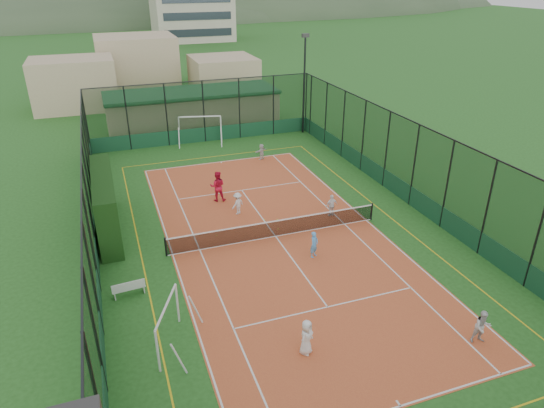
{
  "coord_description": "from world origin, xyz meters",
  "views": [
    {
      "loc": [
        -7.77,
        -21.16,
        12.83
      ],
      "look_at": [
        0.33,
        1.5,
        1.2
      ],
      "focal_mm": 32.0,
      "sensor_mm": 36.0,
      "label": 1
    }
  ],
  "objects_px": {
    "futsal_goal_near": "(168,326)",
    "child_far_right": "(332,205)",
    "child_near_mid": "(314,244)",
    "child_near_right": "(482,327)",
    "floodlight_ne": "(304,85)",
    "futsal_goal_far": "(200,130)",
    "clubhouse": "(192,108)",
    "white_bench": "(129,288)",
    "child_near_left": "(306,337)",
    "child_far_back": "(262,152)",
    "coach": "(218,186)",
    "child_far_left": "(238,203)"
  },
  "relations": [
    {
      "from": "floodlight_ne",
      "to": "child_near_left",
      "type": "distance_m",
      "value": 27.49
    },
    {
      "from": "white_bench",
      "to": "coach",
      "type": "distance_m",
      "value": 10.13
    },
    {
      "from": "child_near_left",
      "to": "child_near_mid",
      "type": "bearing_deg",
      "value": 24.15
    },
    {
      "from": "child_near_left",
      "to": "child_far_right",
      "type": "bearing_deg",
      "value": 20.06
    },
    {
      "from": "clubhouse",
      "to": "coach",
      "type": "relative_size",
      "value": 7.97
    },
    {
      "from": "floodlight_ne",
      "to": "futsal_goal_far",
      "type": "height_order",
      "value": "floodlight_ne"
    },
    {
      "from": "futsal_goal_far",
      "to": "child_near_left",
      "type": "height_order",
      "value": "futsal_goal_far"
    },
    {
      "from": "child_far_right",
      "to": "child_far_back",
      "type": "relative_size",
      "value": 1.11
    },
    {
      "from": "futsal_goal_far",
      "to": "floodlight_ne",
      "type": "bearing_deg",
      "value": 13.67
    },
    {
      "from": "child_near_mid",
      "to": "child_near_right",
      "type": "bearing_deg",
      "value": -100.37
    },
    {
      "from": "child_near_left",
      "to": "futsal_goal_far",
      "type": "bearing_deg",
      "value": 47.37
    },
    {
      "from": "futsal_goal_near",
      "to": "coach",
      "type": "xyz_separation_m",
      "value": [
        4.82,
        11.87,
        0.06
      ]
    },
    {
      "from": "child_near_left",
      "to": "child_far_right",
      "type": "height_order",
      "value": "child_near_left"
    },
    {
      "from": "futsal_goal_far",
      "to": "child_near_right",
      "type": "height_order",
      "value": "futsal_goal_far"
    },
    {
      "from": "clubhouse",
      "to": "futsal_goal_near",
      "type": "height_order",
      "value": "clubhouse"
    },
    {
      "from": "floodlight_ne",
      "to": "child_far_back",
      "type": "bearing_deg",
      "value": -136.98
    },
    {
      "from": "futsal_goal_far",
      "to": "child_far_back",
      "type": "xyz_separation_m",
      "value": [
        3.49,
        -5.24,
        -0.51
      ]
    },
    {
      "from": "white_bench",
      "to": "coach",
      "type": "xyz_separation_m",
      "value": [
        6.0,
        8.14,
        0.56
      ]
    },
    {
      "from": "clubhouse",
      "to": "child_far_right",
      "type": "xyz_separation_m",
      "value": [
        3.86,
        -20.8,
        -0.9
      ]
    },
    {
      "from": "futsal_goal_near",
      "to": "child_far_back",
      "type": "relative_size",
      "value": 2.36
    },
    {
      "from": "child_far_back",
      "to": "futsal_goal_near",
      "type": "bearing_deg",
      "value": 33.4
    },
    {
      "from": "child_near_right",
      "to": "coach",
      "type": "xyz_separation_m",
      "value": [
        -6.35,
        15.69,
        0.25
      ]
    },
    {
      "from": "white_bench",
      "to": "child_near_left",
      "type": "bearing_deg",
      "value": -49.8
    },
    {
      "from": "futsal_goal_near",
      "to": "floodlight_ne",
      "type": "bearing_deg",
      "value": -9.45
    },
    {
      "from": "child_near_left",
      "to": "child_far_back",
      "type": "relative_size",
      "value": 1.2
    },
    {
      "from": "child_near_right",
      "to": "coach",
      "type": "height_order",
      "value": "coach"
    },
    {
      "from": "child_near_left",
      "to": "child_near_right",
      "type": "bearing_deg",
      "value": -53.99
    },
    {
      "from": "futsal_goal_far",
      "to": "child_far_right",
      "type": "distance_m",
      "value": 16.04
    },
    {
      "from": "floodlight_ne",
      "to": "child_far_left",
      "type": "distance_m",
      "value": 16.87
    },
    {
      "from": "child_far_left",
      "to": "child_far_back",
      "type": "xyz_separation_m",
      "value": [
        4.19,
        8.14,
        -0.07
      ]
    },
    {
      "from": "clubhouse",
      "to": "white_bench",
      "type": "height_order",
      "value": "clubhouse"
    },
    {
      "from": "child_far_left",
      "to": "child_far_right",
      "type": "distance_m",
      "value": 5.42
    },
    {
      "from": "child_near_left",
      "to": "white_bench",
      "type": "bearing_deg",
      "value": 95.83
    },
    {
      "from": "futsal_goal_far",
      "to": "child_far_back",
      "type": "relative_size",
      "value": 2.91
    },
    {
      "from": "child_far_back",
      "to": "child_far_left",
      "type": "bearing_deg",
      "value": 34.57
    },
    {
      "from": "white_bench",
      "to": "child_far_back",
      "type": "relative_size",
      "value": 1.19
    },
    {
      "from": "futsal_goal_near",
      "to": "futsal_goal_far",
      "type": "xyz_separation_m",
      "value": [
        6.17,
        23.09,
        0.21
      ]
    },
    {
      "from": "floodlight_ne",
      "to": "child_far_left",
      "type": "xyz_separation_m",
      "value": [
        -9.75,
        -13.33,
        -3.45
      ]
    },
    {
      "from": "futsal_goal_near",
      "to": "child_far_right",
      "type": "relative_size",
      "value": 2.12
    },
    {
      "from": "child_near_left",
      "to": "coach",
      "type": "xyz_separation_m",
      "value": [
        0.13,
        13.99,
        0.24
      ]
    },
    {
      "from": "clubhouse",
      "to": "futsal_goal_near",
      "type": "relative_size",
      "value": 5.4
    },
    {
      "from": "futsal_goal_near",
      "to": "child_near_right",
      "type": "height_order",
      "value": "futsal_goal_near"
    },
    {
      "from": "child_near_right",
      "to": "child_far_right",
      "type": "bearing_deg",
      "value": 105.63
    },
    {
      "from": "child_far_back",
      "to": "child_near_mid",
      "type": "bearing_deg",
      "value": 53.87
    },
    {
      "from": "futsal_goal_near",
      "to": "child_near_left",
      "type": "bearing_deg",
      "value": -90.29
    },
    {
      "from": "child_near_mid",
      "to": "child_far_back",
      "type": "height_order",
      "value": "child_near_mid"
    },
    {
      "from": "child_near_left",
      "to": "coach",
      "type": "relative_size",
      "value": 0.75
    },
    {
      "from": "clubhouse",
      "to": "child_far_back",
      "type": "relative_size",
      "value": 12.73
    },
    {
      "from": "child_near_left",
      "to": "futsal_goal_near",
      "type": "bearing_deg",
      "value": 116.45
    },
    {
      "from": "clubhouse",
      "to": "child_near_left",
      "type": "xyz_separation_m",
      "value": [
        -1.93,
        -30.56,
        -0.85
      ]
    }
  ]
}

